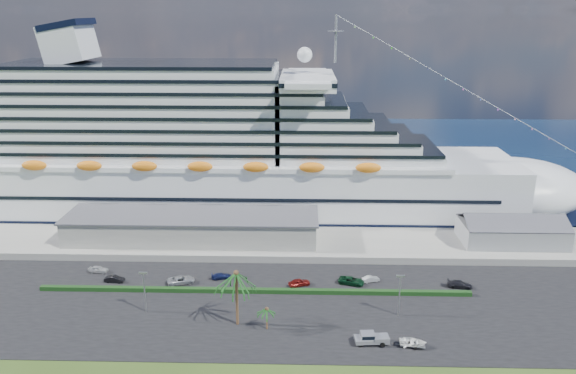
{
  "coord_description": "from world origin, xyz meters",
  "views": [
    {
      "loc": [
        1.74,
        -86.32,
        55.15
      ],
      "look_at": [
        -1.45,
        30.0,
        18.38
      ],
      "focal_mm": 35.0,
      "sensor_mm": 36.0,
      "label": 1
    }
  ],
  "objects_px": {
    "cruise_ship": "(219,155)",
    "pickup_truck": "(371,338)",
    "boat_trailer": "(413,342)",
    "parked_car_3": "(221,276)"
  },
  "relations": [
    {
      "from": "cruise_ship",
      "to": "pickup_truck",
      "type": "height_order",
      "value": "cruise_ship"
    },
    {
      "from": "boat_trailer",
      "to": "parked_car_3",
      "type": "bearing_deg",
      "value": 145.75
    },
    {
      "from": "cruise_ship",
      "to": "parked_car_3",
      "type": "relative_size",
      "value": 45.35
    },
    {
      "from": "pickup_truck",
      "to": "boat_trailer",
      "type": "height_order",
      "value": "pickup_truck"
    },
    {
      "from": "cruise_ship",
      "to": "pickup_truck",
      "type": "bearing_deg",
      "value": -61.78
    },
    {
      "from": "parked_car_3",
      "to": "pickup_truck",
      "type": "height_order",
      "value": "pickup_truck"
    },
    {
      "from": "pickup_truck",
      "to": "boat_trailer",
      "type": "xyz_separation_m",
      "value": [
        6.99,
        -0.86,
        -0.15
      ]
    },
    {
      "from": "boat_trailer",
      "to": "pickup_truck",
      "type": "bearing_deg",
      "value": 173.01
    },
    {
      "from": "cruise_ship",
      "to": "boat_trailer",
      "type": "relative_size",
      "value": 35.28
    },
    {
      "from": "cruise_ship",
      "to": "parked_car_3",
      "type": "height_order",
      "value": "cruise_ship"
    }
  ]
}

